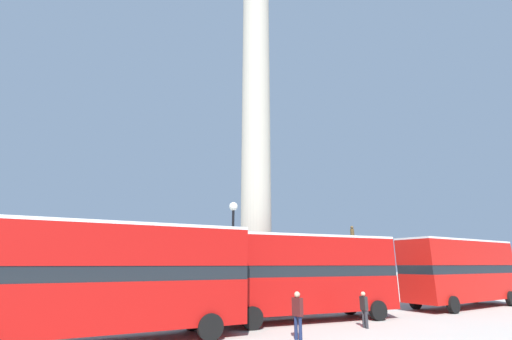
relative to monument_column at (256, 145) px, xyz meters
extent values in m
plane|color=#ADA89E|center=(0.00, 0.00, -11.11)|extent=(200.00, 200.00, 0.00)
cube|color=#ADA593|center=(0.00, 0.00, -10.49)|extent=(4.71, 4.71, 1.25)
cube|color=#ADA593|center=(0.00, 0.00, -9.24)|extent=(3.39, 3.39, 1.25)
cube|color=#ADA593|center=(0.00, 0.00, -8.00)|extent=(2.07, 2.07, 1.25)
cylinder|color=#ADA593|center=(0.00, 0.00, 3.52)|extent=(2.07, 2.07, 21.78)
cube|color=#B7140F|center=(13.51, -4.98, -9.74)|extent=(10.53, 3.23, 1.74)
cube|color=black|center=(13.51, -4.98, -8.60)|extent=(10.52, 3.18, 0.55)
cube|color=#B7140F|center=(13.51, -4.98, -7.53)|extent=(10.53, 3.23, 1.60)
cube|color=silver|center=(13.51, -4.98, -6.67)|extent=(10.53, 3.23, 0.12)
cylinder|color=black|center=(17.04, -3.48, -10.61)|extent=(1.02, 0.37, 1.00)
cylinder|color=black|center=(17.22, -5.97, -10.61)|extent=(1.02, 0.37, 1.00)
cylinder|color=black|center=(9.80, -4.00, -10.61)|extent=(1.02, 0.37, 1.00)
cylinder|color=black|center=(9.98, -6.49, -10.61)|extent=(1.02, 0.37, 1.00)
cube|color=#A80F0C|center=(0.53, -4.77, -9.75)|extent=(10.34, 3.40, 1.73)
cube|color=black|center=(0.53, -4.77, -8.61)|extent=(10.34, 3.35, 0.55)
cube|color=#A80F0C|center=(0.53, -4.77, -7.60)|extent=(10.34, 3.40, 1.46)
cube|color=silver|center=(0.53, -4.77, -6.81)|extent=(10.34, 3.40, 0.12)
cylinder|color=black|center=(4.18, -3.91, -10.61)|extent=(1.02, 0.40, 1.00)
cylinder|color=black|center=(3.95, -6.32, -10.61)|extent=(1.02, 0.40, 1.00)
cylinder|color=black|center=(-2.89, -3.22, -10.61)|extent=(1.02, 0.40, 1.00)
cylinder|color=black|center=(-3.13, -5.63, -10.61)|extent=(1.02, 0.40, 1.00)
cube|color=#A80F0C|center=(-9.25, -5.62, -9.75)|extent=(10.56, 2.69, 1.73)
cube|color=black|center=(-9.25, -5.62, -8.60)|extent=(10.56, 2.64, 0.55)
cube|color=#A80F0C|center=(-9.25, -5.62, -7.58)|extent=(10.56, 2.69, 1.50)
cube|color=silver|center=(-9.25, -5.62, -6.77)|extent=(10.56, 2.69, 0.12)
cylinder|color=black|center=(-5.55, -4.44, -10.61)|extent=(1.01, 0.32, 1.00)
cylinder|color=black|center=(-5.60, -6.93, -10.61)|extent=(1.01, 0.32, 1.00)
cube|color=#ADA593|center=(11.87, 3.64, -9.60)|extent=(2.92, 2.15, 3.02)
ellipsoid|color=brown|center=(11.87, 3.64, -6.50)|extent=(2.40, 1.07, 0.97)
cone|color=brown|center=(13.00, 3.59, -6.07)|extent=(0.96, 0.57, 1.02)
cylinder|color=brown|center=(11.87, 3.64, -5.57)|extent=(0.36, 0.36, 0.90)
sphere|color=brown|center=(11.87, 3.64, -4.98)|extent=(0.28, 0.28, 0.28)
cylinder|color=brown|center=(12.63, 3.87, -7.54)|extent=(0.20, 0.20, 1.11)
cylinder|color=brown|center=(12.61, 3.34, -7.54)|extent=(0.20, 0.20, 1.11)
cylinder|color=brown|center=(11.13, 3.94, -7.54)|extent=(0.20, 0.20, 1.11)
cylinder|color=brown|center=(11.10, 3.41, -7.54)|extent=(0.20, 0.20, 1.11)
cylinder|color=black|center=(-2.95, -2.90, -10.91)|extent=(0.31, 0.31, 0.40)
cylinder|color=black|center=(-2.95, -2.90, -8.23)|extent=(0.14, 0.14, 5.75)
sphere|color=white|center=(-2.95, -2.90, -5.12)|extent=(0.48, 0.48, 0.48)
cylinder|color=#28282D|center=(1.76, -7.51, -10.73)|extent=(0.14, 0.14, 0.77)
cylinder|color=#28282D|center=(1.73, -7.73, -10.73)|extent=(0.14, 0.14, 0.77)
cube|color=black|center=(1.75, -7.62, -10.03)|extent=(0.24, 0.44, 0.61)
sphere|color=tan|center=(1.75, -7.62, -9.62)|extent=(0.21, 0.21, 0.21)
cylinder|color=#192347|center=(-2.52, -8.25, -10.68)|extent=(0.14, 0.14, 0.87)
cylinder|color=#192347|center=(-2.48, -8.50, -10.68)|extent=(0.14, 0.14, 0.87)
cube|color=#471919|center=(-2.50, -8.37, -9.90)|extent=(0.25, 0.49, 0.69)
sphere|color=tan|center=(-2.50, -8.37, -9.44)|extent=(0.23, 0.23, 0.23)
camera|label=1|loc=(-10.64, -20.47, -8.28)|focal=24.00mm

